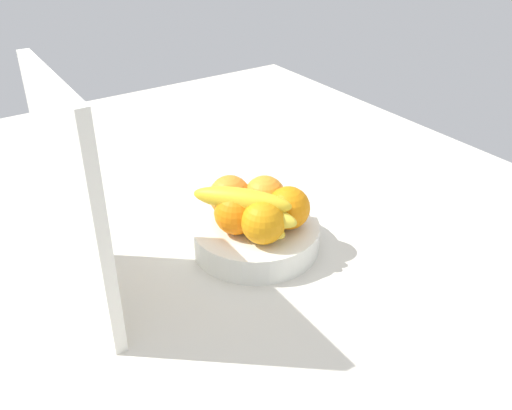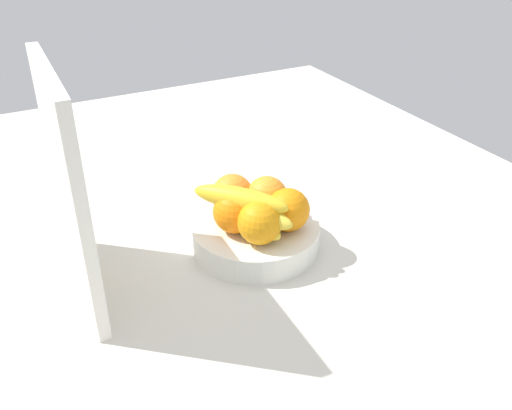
% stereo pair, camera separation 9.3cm
% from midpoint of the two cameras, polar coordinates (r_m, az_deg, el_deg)
% --- Properties ---
extents(ground_plane, '(1.80, 1.40, 0.03)m').
position_cam_midpoint_polar(ground_plane, '(1.01, -3.53, -5.34)').
color(ground_plane, beige).
extents(fruit_bowl, '(0.22, 0.22, 0.05)m').
position_cam_midpoint_polar(fruit_bowl, '(1.00, -2.67, -3.23)').
color(fruit_bowl, white).
rests_on(fruit_bowl, ground_plane).
extents(orange_front_left, '(0.07, 0.07, 0.07)m').
position_cam_midpoint_polar(orange_front_left, '(0.99, -1.79, 0.80)').
color(orange_front_left, orange).
rests_on(orange_front_left, fruit_bowl).
extents(orange_front_right, '(0.07, 0.07, 0.07)m').
position_cam_midpoint_polar(orange_front_right, '(1.00, -5.30, 0.84)').
color(orange_front_right, orange).
rests_on(orange_front_right, fruit_bowl).
extents(orange_center, '(0.07, 0.07, 0.07)m').
position_cam_midpoint_polar(orange_center, '(0.95, -4.90, -0.82)').
color(orange_center, orange).
rests_on(orange_center, fruit_bowl).
extents(orange_back_left, '(0.07, 0.07, 0.07)m').
position_cam_midpoint_polar(orange_back_left, '(0.92, -1.96, -1.75)').
color(orange_back_left, orange).
rests_on(orange_back_left, fruit_bowl).
extents(orange_back_right, '(0.07, 0.07, 0.07)m').
position_cam_midpoint_polar(orange_back_right, '(0.96, 0.54, -0.38)').
color(orange_back_right, orange).
rests_on(orange_back_right, fruit_bowl).
extents(banana_bunch, '(0.18, 0.14, 0.08)m').
position_cam_midpoint_polar(banana_bunch, '(0.95, -3.74, -0.57)').
color(banana_bunch, yellow).
rests_on(banana_bunch, fruit_bowl).
extents(cutting_board, '(0.28, 0.03, 0.36)m').
position_cam_midpoint_polar(cutting_board, '(0.85, -21.13, 0.51)').
color(cutting_board, white).
rests_on(cutting_board, ground_plane).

